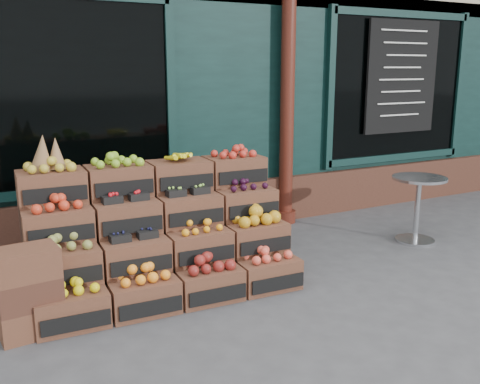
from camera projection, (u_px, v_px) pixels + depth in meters
name	position (u px, v px, depth m)	size (l,w,h in m)	color
ground	(294.00, 295.00, 4.93)	(60.00, 60.00, 0.00)	#444446
shop_facade	(126.00, 45.00, 8.78)	(12.00, 6.24, 4.80)	black
crate_display	(159.00, 240.00, 5.03)	(2.41, 1.25, 1.48)	brown
spare_crates	(28.00, 292.00, 4.13)	(0.50, 0.37, 0.71)	brown
bistro_table	(418.00, 202.00, 6.31)	(0.63, 0.63, 0.79)	silver
shopkeeper	(50.00, 150.00, 6.42)	(0.78, 0.51, 2.15)	#1F6C39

